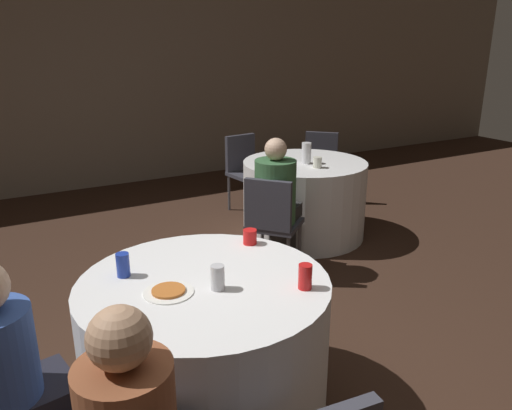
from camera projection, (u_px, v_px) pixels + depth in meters
The scene contains 16 objects.
ground_plane at pixel (228, 397), 2.77m from camera, with size 16.00×16.00×0.00m, color #382319.
wall_back at pixel (61, 81), 6.17m from camera, with size 16.00×0.06×2.80m.
table_near at pixel (206, 348), 2.56m from camera, with size 1.25×1.25×0.76m.
table_far at pixel (304, 199), 4.95m from camera, with size 1.20×1.20×0.76m.
chair_far_southwest at pixel (271, 218), 4.00m from camera, with size 0.56×0.56×0.86m.
chair_far_north at pixel (245, 165), 5.68m from camera, with size 0.45×0.45×0.86m.
chair_far_northeast at pixel (320, 162), 5.83m from camera, with size 0.57×0.57×0.86m.
person_blue_shirt at pixel (22, 388), 1.98m from camera, with size 0.49×0.35×1.14m.
person_green_jacket at pixel (278, 205), 4.13m from camera, with size 0.48×0.46×1.15m.
pizza_plate_near at pixel (169, 291), 2.32m from camera, with size 0.24×0.24×0.02m.
soda_can_silver at pixel (218, 278), 2.34m from camera, with size 0.07×0.07×0.12m.
soda_can_blue at pixel (123, 265), 2.47m from camera, with size 0.07×0.07×0.12m.
soda_can_red at pixel (305, 277), 2.35m from camera, with size 0.07×0.07×0.12m.
cup_near at pixel (250, 237), 2.87m from camera, with size 0.08×0.08×0.09m.
bottle_far at pixel (306, 153), 4.73m from camera, with size 0.09×0.09×0.20m.
cup_far at pixel (317, 162), 4.59m from camera, with size 0.08×0.08×0.10m.
Camera 1 is at (-0.98, -2.07, 1.88)m, focal length 35.00 mm.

